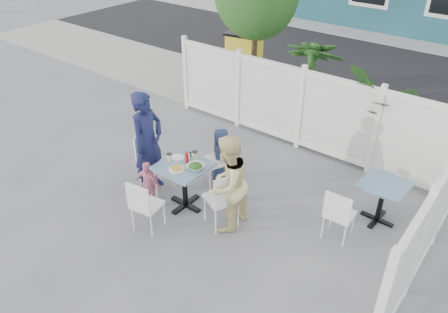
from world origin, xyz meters
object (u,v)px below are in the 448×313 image
Objects in this scene: utility_cabinet at (244,64)px; toddler at (148,184)px; boy at (221,156)px; spare_table at (383,192)px; chair_back at (218,156)px; chair_left at (151,158)px; chair_near at (144,203)px; chair_right at (224,196)px; main_table at (184,174)px; man at (148,143)px; woman at (227,184)px.

utility_cabinet reaches higher than toddler.
utility_cabinet is 1.72× the size of toddler.
utility_cabinet is at bearing -38.59° from boy.
spare_table is 2.64m from boy.
chair_left is at bearing 69.70° from chair_back.
chair_right is at bearing 33.03° from chair_near.
boy is (-0.78, 0.93, -0.06)m from chair_right.
main_table is 0.80m from chair_right.
utility_cabinet is 4.02m from chair_back.
utility_cabinet is 1.40× the size of boy.
utility_cabinet is at bearing 8.75° from man.
utility_cabinet reaches higher than chair_back.
chair_near is at bearing -138.51° from spare_table.
spare_table is 0.79× the size of chair_near.
man reaches higher than utility_cabinet.
toddler is at bearing -143.59° from main_table.
chair_back reaches higher than toddler.
chair_back is at bearing 78.65° from chair_near.
man is 2.13× the size of toddler.
chair_left is 1.10× the size of chair_back.
woman reaches higher than toddler.
utility_cabinet is 1.44× the size of chair_right.
chair_back is (-0.80, 0.86, -0.04)m from chair_right.
spare_table is at bearing -24.64° from chair_right.
spare_table is 2.67m from chair_back.
utility_cabinet is 1.54× the size of chair_back.
main_table is 0.84m from man.
boy is at bearing -49.10° from man.
utility_cabinet is 0.80× the size of man.
man is at bearing -84.51° from utility_cabinet.
chair_right is 0.20m from woman.
toddler is at bearing 38.45° from chair_left.
chair_back is 1.65m from chair_near.
chair_near is at bearing 112.17° from chair_back.
woman reaches higher than utility_cabinet.
chair_left is 1.22× the size of toddler.
main_table is 0.84m from woman.
chair_back is 1.19m from woman.
boy is at bearing -82.00° from chair_back.
chair_right reaches higher than chair_back.
utility_cabinet is at bearing -148.46° from woman.
chair_back is (1.98, -3.50, -0.17)m from utility_cabinet.
chair_left is at bearing 111.39° from chair_right.
man is at bearing 68.80° from boy.
utility_cabinet is at bearing 114.50° from main_table.
main_table is 0.81m from chair_near.
chair_back is at bearing -70.43° from utility_cabinet.
chair_back reaches higher than main_table.
boy is at bearing -69.75° from utility_cabinet.
main_table is at bearing 30.50° from toddler.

